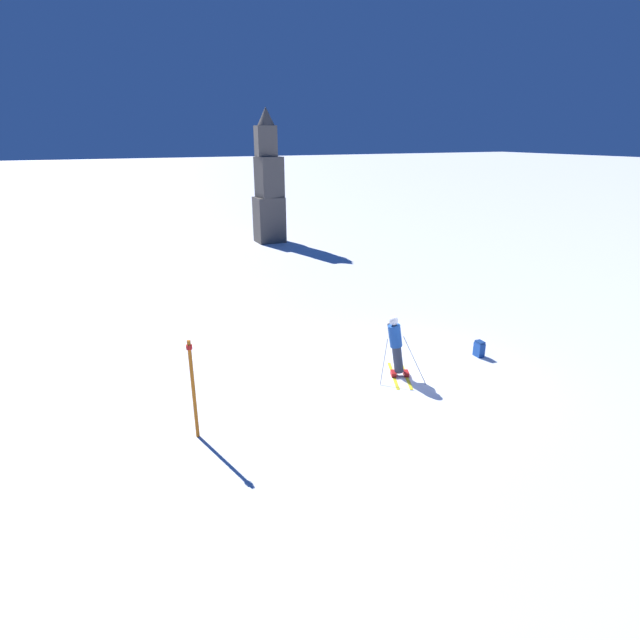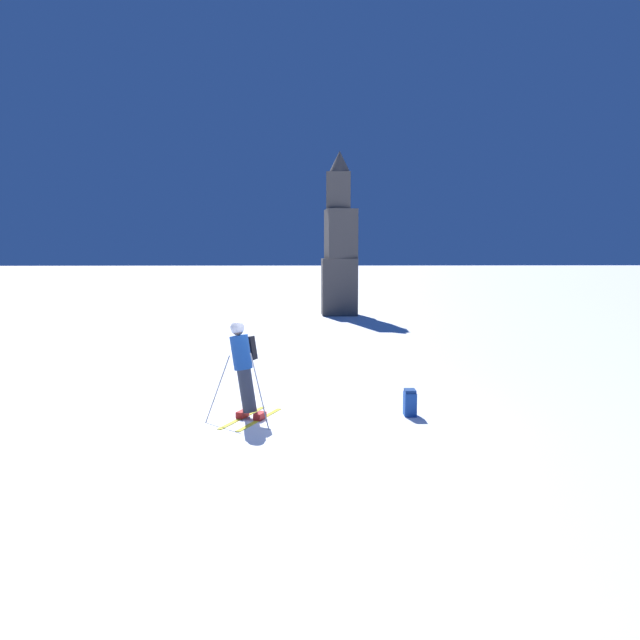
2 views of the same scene
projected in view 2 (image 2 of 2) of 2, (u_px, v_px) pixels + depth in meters
ground_plane at (282, 418)px, 11.49m from camera, size 300.00×300.00×0.00m
skier at (244, 364)px, 11.44m from camera, size 1.37×1.74×1.83m
rock_pillar at (340, 247)px, 30.58m from camera, size 1.72×1.51×7.98m
spare_backpack at (410, 403)px, 11.67m from camera, size 0.23×0.31×0.50m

